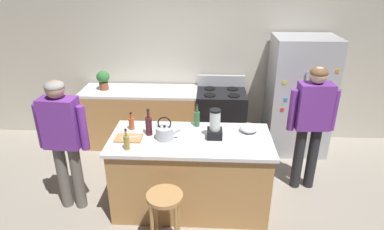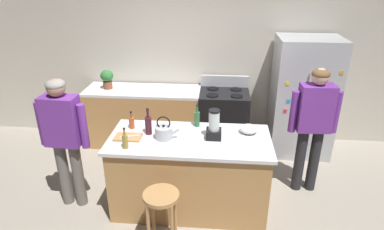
% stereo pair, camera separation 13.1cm
% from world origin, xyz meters
% --- Properties ---
extents(ground_plane, '(14.00, 14.00, 0.00)m').
position_xyz_m(ground_plane, '(0.00, 0.00, 0.00)').
color(ground_plane, '#9E9384').
extents(back_wall, '(8.00, 0.10, 2.70)m').
position_xyz_m(back_wall, '(0.00, 1.95, 1.35)').
color(back_wall, beige).
rests_on(back_wall, ground_plane).
extents(kitchen_island, '(1.82, 0.85, 0.93)m').
position_xyz_m(kitchen_island, '(0.00, 0.00, 0.47)').
color(kitchen_island, '#B7844C').
rests_on(kitchen_island, ground_plane).
extents(back_counter_run, '(2.00, 0.64, 0.93)m').
position_xyz_m(back_counter_run, '(-0.80, 1.55, 0.47)').
color(back_counter_run, '#B7844C').
rests_on(back_counter_run, ground_plane).
extents(refrigerator, '(0.90, 0.73, 1.80)m').
position_xyz_m(refrigerator, '(1.57, 1.50, 0.90)').
color(refrigerator, '#B7BABF').
rests_on(refrigerator, ground_plane).
extents(stove_range, '(0.76, 0.65, 1.11)m').
position_xyz_m(stove_range, '(0.39, 1.52, 0.48)').
color(stove_range, black).
rests_on(stove_range, ground_plane).
extents(person_by_island_left, '(0.59, 0.24, 1.61)m').
position_xyz_m(person_by_island_left, '(-1.43, -0.07, 0.98)').
color(person_by_island_left, '#66605B').
rests_on(person_by_island_left, ground_plane).
extents(person_by_sink_right, '(0.59, 0.24, 1.64)m').
position_xyz_m(person_by_sink_right, '(1.46, 0.47, 1.00)').
color(person_by_sink_right, '#26262B').
rests_on(person_by_sink_right, ground_plane).
extents(bar_stool, '(0.36, 0.36, 0.67)m').
position_xyz_m(bar_stool, '(-0.22, -0.69, 0.52)').
color(bar_stool, '#B7844C').
rests_on(bar_stool, ground_plane).
extents(potted_plant, '(0.20, 0.20, 0.30)m').
position_xyz_m(potted_plant, '(-1.44, 1.55, 1.11)').
color(potted_plant, brown).
rests_on(potted_plant, back_counter_run).
extents(blender_appliance, '(0.17, 0.17, 0.34)m').
position_xyz_m(blender_appliance, '(0.27, 0.03, 1.08)').
color(blender_appliance, black).
rests_on(blender_appliance, kitchen_island).
extents(bottle_wine, '(0.08, 0.08, 0.32)m').
position_xyz_m(bottle_wine, '(-0.48, 0.06, 1.05)').
color(bottle_wine, '#471923').
rests_on(bottle_wine, kitchen_island).
extents(bottle_olive_oil, '(0.07, 0.07, 0.28)m').
position_xyz_m(bottle_olive_oil, '(0.06, 0.32, 1.04)').
color(bottle_olive_oil, '#2D6638').
rests_on(bottle_olive_oil, kitchen_island).
extents(bottle_vinegar, '(0.06, 0.06, 0.24)m').
position_xyz_m(bottle_vinegar, '(-0.66, -0.28, 1.02)').
color(bottle_vinegar, olive).
rests_on(bottle_vinegar, kitchen_island).
extents(bottle_cooking_sauce, '(0.06, 0.06, 0.22)m').
position_xyz_m(bottle_cooking_sauce, '(-0.71, 0.19, 1.01)').
color(bottle_cooking_sauce, '#B24C26').
rests_on(bottle_cooking_sauce, kitchen_island).
extents(mixing_bowl, '(0.21, 0.21, 0.09)m').
position_xyz_m(mixing_bowl, '(0.67, 0.19, 0.98)').
color(mixing_bowl, white).
rests_on(mixing_bowl, kitchen_island).
extents(tea_kettle, '(0.28, 0.20, 0.27)m').
position_xyz_m(tea_kettle, '(-0.29, -0.03, 1.01)').
color(tea_kettle, '#B7BABF').
rests_on(tea_kettle, kitchen_island).
extents(cutting_board, '(0.30, 0.20, 0.02)m').
position_xyz_m(cutting_board, '(-0.69, -0.06, 0.94)').
color(cutting_board, '#B7844C').
rests_on(cutting_board, kitchen_island).
extents(chef_knife, '(0.22, 0.10, 0.01)m').
position_xyz_m(chef_knife, '(-0.67, -0.06, 0.96)').
color(chef_knife, '#B7BABF').
rests_on(chef_knife, cutting_board).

